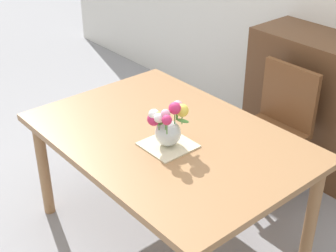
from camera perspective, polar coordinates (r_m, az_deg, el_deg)
name	(u,v)px	position (r m, az deg, el deg)	size (l,w,h in m)	color
ground_plane	(168,234)	(3.11, 0.03, -12.65)	(12.00, 12.00, 0.00)	#939399
dining_table	(168,147)	(2.71, 0.03, -2.52)	(1.53, 1.07, 0.73)	#9E7047
chair_far	(276,123)	(3.29, 12.58, 0.38)	(0.42, 0.42, 0.90)	brown
placemat	(168,145)	(2.57, 0.00, -2.25)	(0.25, 0.25, 0.01)	beige
flower_vase	(168,124)	(2.51, -0.03, 0.24)	(0.20, 0.22, 0.25)	silver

